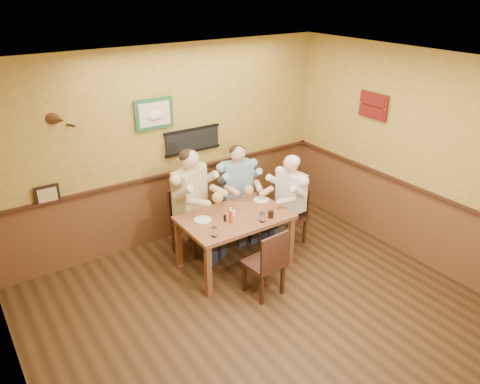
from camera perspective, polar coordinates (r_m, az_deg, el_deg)
The scene contains 17 objects.
room at distance 4.77m, azimuth 4.95°, elevation 1.29°, with size 5.02×5.03×2.81m.
dining_table at distance 6.13m, azimuth -0.65°, elevation -3.70°, with size 1.40×0.90×0.75m.
chair_back_left at distance 6.56m, azimuth -5.98°, elevation -3.52°, with size 0.45×0.45×0.97m, color #3C1F13, non-canonical shape.
chair_back_right at distance 7.03m, azimuth -0.34°, elevation -1.73°, with size 0.41×0.41×0.89m, color #3C1F13, non-canonical shape.
chair_right_end at distance 6.80m, azimuth 6.09°, elevation -2.97°, with size 0.40×0.40×0.86m, color #3C1F13, non-canonical shape.
chair_near_side at distance 5.72m, azimuth 2.91°, elevation -8.47°, with size 0.41×0.41×0.90m, color #3C1F13, non-canonical shape.
diner_tan_shirt at distance 6.47m, azimuth -6.06°, elevation -1.91°, with size 0.64×0.64×1.38m, color beige, non-canonical shape.
diner_blue_polo at distance 6.95m, azimuth -0.34°, elevation -0.33°, with size 0.58×0.58×1.26m, color #7D9EBC, non-canonical shape.
diner_white_elder at distance 6.72m, azimuth 6.16°, elevation -1.59°, with size 0.57×0.57×1.22m, color silver, non-canonical shape.
water_glass_left at distance 5.61m, azimuth -3.14°, elevation -4.88°, with size 0.08×0.08×0.12m, color white.
water_glass_mid at distance 5.93m, azimuth 2.74°, elevation -3.13°, with size 0.08×0.08×0.12m, color silver.
cola_tumbler at distance 6.04m, azimuth 3.78°, elevation -2.72°, with size 0.07×0.07×0.10m, color black.
hot_sauce_bottle at distance 5.88m, azimuth -1.14°, elevation -2.95°, with size 0.05×0.05×0.19m, color #B23513.
salt_shaker at distance 6.04m, azimuth -0.79°, elevation -2.66°, with size 0.04×0.04×0.09m, color white.
pepper_shaker at distance 5.94m, azimuth -1.85°, elevation -3.18°, with size 0.04×0.04×0.09m, color black.
plate_far_left at distance 5.99m, azimuth -4.58°, elevation -3.40°, with size 0.23×0.23×0.02m, color silver.
plate_far_right at distance 6.51m, azimuth 2.62°, elevation -0.95°, with size 0.21×0.21×0.01m, color silver.
Camera 1 is at (-2.64, -3.22, 3.58)m, focal length 35.00 mm.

